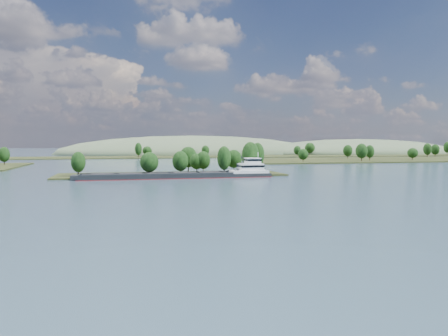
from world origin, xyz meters
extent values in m
plane|color=#334959|center=(0.00, 120.00, 0.00)|extent=(1800.00, 1800.00, 0.00)
cube|color=#242C13|center=(0.00, 180.00, 0.00)|extent=(100.00, 30.00, 1.20)
cylinder|color=black|center=(22.01, 170.28, 2.65)|extent=(0.50, 0.50, 4.09)
ellipsoid|color=black|center=(22.01, 170.28, 7.85)|extent=(6.19, 6.19, 10.52)
cylinder|color=black|center=(9.39, 192.25, 2.56)|extent=(0.50, 0.50, 3.92)
ellipsoid|color=black|center=(9.39, 192.25, 7.55)|extent=(8.59, 8.59, 10.09)
cylinder|color=black|center=(3.03, 171.90, 2.30)|extent=(0.50, 0.50, 3.40)
ellipsoid|color=black|center=(3.03, 171.90, 6.62)|extent=(7.03, 7.03, 8.75)
cylinder|color=black|center=(12.32, 185.09, 2.06)|extent=(0.50, 0.50, 2.92)
ellipsoid|color=black|center=(12.32, 185.09, 5.78)|extent=(6.84, 6.84, 7.52)
cylinder|color=black|center=(-10.39, 169.25, 2.25)|extent=(0.50, 0.50, 3.29)
ellipsoid|color=black|center=(-10.39, 169.25, 6.43)|extent=(7.80, 7.80, 8.46)
cylinder|color=black|center=(-39.22, 173.77, 2.28)|extent=(0.50, 0.50, 3.37)
ellipsoid|color=black|center=(-39.22, 173.77, 6.57)|extent=(5.94, 5.94, 8.66)
cylinder|color=black|center=(15.27, 184.19, 2.24)|extent=(0.50, 0.50, 3.28)
ellipsoid|color=black|center=(15.27, 184.19, 6.41)|extent=(6.73, 6.73, 8.43)
cylinder|color=black|center=(42.71, 187.46, 2.88)|extent=(0.50, 0.50, 4.55)
ellipsoid|color=black|center=(42.71, 187.46, 8.66)|extent=(6.49, 6.49, 11.71)
cylinder|color=black|center=(34.43, 171.84, 2.95)|extent=(0.50, 0.50, 4.69)
ellipsoid|color=black|center=(34.43, 171.84, 8.91)|extent=(7.77, 7.77, 12.07)
cylinder|color=black|center=(30.93, 188.28, 2.32)|extent=(0.50, 0.50, 3.44)
ellipsoid|color=black|center=(30.93, 188.28, 6.69)|extent=(7.90, 7.90, 8.85)
cylinder|color=black|center=(-91.42, 271.31, 2.60)|extent=(0.50, 0.50, 3.61)
ellipsoid|color=black|center=(-91.42, 271.31, 7.19)|extent=(6.66, 6.66, 9.27)
cube|color=#242C13|center=(230.00, 300.00, 0.00)|extent=(320.00, 90.00, 1.60)
cylinder|color=black|center=(101.28, 268.74, 2.29)|extent=(0.50, 0.50, 2.99)
ellipsoid|color=black|center=(101.28, 268.74, 6.09)|extent=(7.09, 7.09, 7.68)
cylinder|color=black|center=(261.46, 335.66, 2.70)|extent=(0.50, 0.50, 3.80)
ellipsoid|color=black|center=(261.46, 335.66, 7.54)|extent=(7.76, 7.76, 9.78)
cylinder|color=black|center=(197.26, 280.75, 2.31)|extent=(0.50, 0.50, 3.02)
ellipsoid|color=black|center=(197.26, 280.75, 6.14)|extent=(8.02, 8.02, 7.76)
cylinder|color=black|center=(146.15, 268.29, 2.90)|extent=(0.50, 0.50, 4.20)
ellipsoid|color=black|center=(146.15, 268.29, 8.24)|extent=(8.54, 8.54, 10.80)
cylinder|color=black|center=(159.16, 278.82, 2.70)|extent=(0.50, 0.50, 3.80)
ellipsoid|color=black|center=(159.16, 278.82, 7.54)|extent=(6.62, 6.62, 9.78)
cylinder|color=black|center=(160.95, 315.14, 2.67)|extent=(0.50, 0.50, 3.75)
ellipsoid|color=black|center=(160.95, 315.14, 7.43)|extent=(7.74, 7.74, 9.63)
cylinder|color=black|center=(246.38, 327.02, 2.87)|extent=(0.50, 0.50, 4.14)
ellipsoid|color=black|center=(246.38, 327.02, 8.14)|extent=(7.25, 7.25, 10.65)
cube|color=#242C13|center=(0.00, 400.00, 0.00)|extent=(900.00, 60.00, 1.20)
cylinder|color=black|center=(143.44, 381.34, 2.29)|extent=(0.50, 0.50, 3.38)
ellipsoid|color=black|center=(143.44, 381.34, 6.59)|extent=(6.90, 6.90, 8.69)
cylinder|color=black|center=(0.74, 402.73, 2.22)|extent=(0.50, 0.50, 3.24)
ellipsoid|color=black|center=(0.74, 402.73, 6.33)|extent=(8.79, 8.79, 8.32)
cylinder|color=black|center=(320.77, 390.94, 2.89)|extent=(0.50, 0.50, 4.58)
ellipsoid|color=black|center=(320.77, 390.94, 8.71)|extent=(7.45, 7.45, 11.78)
cylinder|color=black|center=(172.48, 416.97, 2.76)|extent=(0.50, 0.50, 4.32)
ellipsoid|color=black|center=(172.48, 416.97, 8.25)|extent=(10.63, 10.63, 11.11)
cylinder|color=black|center=(54.50, 390.36, 2.36)|extent=(0.50, 0.50, 3.51)
ellipsoid|color=black|center=(54.50, 390.36, 6.82)|extent=(7.46, 7.46, 9.03)
cylinder|color=black|center=(-8.09, 381.66, 2.78)|extent=(0.50, 0.50, 4.36)
ellipsoid|color=black|center=(-8.09, 381.66, 8.33)|extent=(6.26, 6.26, 11.22)
ellipsoid|color=#495D3F|center=(260.00, 470.00, 0.00)|extent=(260.00, 140.00, 36.00)
ellipsoid|color=#495D3F|center=(60.00, 500.00, 0.00)|extent=(320.00, 160.00, 44.00)
cube|color=black|center=(0.65, 164.13, 0.50)|extent=(79.50, 11.68, 2.18)
cube|color=maroon|center=(0.65, 164.13, 0.05)|extent=(79.71, 11.88, 0.25)
cube|color=black|center=(-7.39, 168.81, 1.88)|extent=(61.45, 1.77, 0.79)
cube|color=black|center=(-7.17, 159.10, 1.88)|extent=(61.45, 1.77, 0.79)
cube|color=black|center=(-7.28, 163.95, 1.73)|extent=(59.66, 10.25, 0.30)
cube|color=black|center=(-29.08, 163.47, 2.03)|extent=(9.10, 8.33, 0.35)
cube|color=black|center=(-18.18, 163.71, 2.03)|extent=(9.10, 8.33, 0.35)
cube|color=black|center=(-7.28, 163.95, 2.03)|extent=(9.10, 8.33, 0.35)
cube|color=black|center=(3.62, 164.20, 2.03)|extent=(9.10, 8.33, 0.35)
cube|color=black|center=(14.52, 164.44, 2.03)|extent=(9.10, 8.33, 0.35)
cube|color=black|center=(-39.49, 163.23, 0.89)|extent=(3.17, 8.99, 1.98)
cylinder|color=black|center=(-38.50, 163.26, 2.28)|extent=(0.24, 0.24, 2.18)
cube|color=white|center=(31.37, 164.81, 2.18)|extent=(16.07, 9.87, 1.19)
cube|color=white|center=(32.36, 164.84, 4.16)|extent=(10.09, 8.15, 2.97)
cube|color=black|center=(32.36, 164.84, 4.56)|extent=(10.29, 8.35, 0.89)
cube|color=white|center=(33.35, 164.86, 6.74)|extent=(6.08, 6.08, 2.18)
cube|color=black|center=(33.35, 164.86, 7.14)|extent=(6.28, 6.28, 0.79)
cube|color=white|center=(33.35, 164.86, 7.93)|extent=(6.48, 6.48, 0.20)
cylinder|color=white|center=(35.83, 164.91, 9.12)|extent=(0.20, 0.20, 2.58)
cylinder|color=black|center=(29.32, 167.74, 8.13)|extent=(0.51, 0.51, 1.19)
camera|label=1|loc=(-20.67, -15.48, 15.15)|focal=35.00mm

